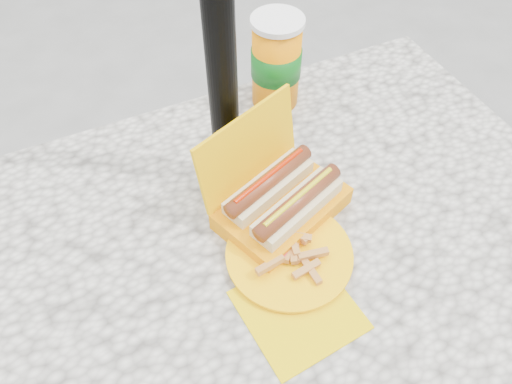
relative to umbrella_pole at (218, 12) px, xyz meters
name	(u,v)px	position (x,y,z in m)	size (l,w,h in m)	color
ground	(260,378)	(0.00, -0.16, -1.10)	(60.00, 60.00, 0.00)	slate
picnic_table	(263,266)	(0.00, -0.16, -0.46)	(1.20, 0.80, 0.75)	beige
umbrella_pole	(218,12)	(0.00, 0.00, 0.00)	(0.05, 0.05, 2.20)	black
hotdog_box	(280,199)	(0.05, -0.13, -0.31)	(0.27, 0.24, 0.18)	#FFB800
fries_plate	(289,257)	(0.02, -0.23, -0.34)	(0.23, 0.30, 0.04)	#E4BD00
soda_cup	(276,62)	(0.18, 0.16, -0.25)	(0.11, 0.11, 0.20)	#FF8500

